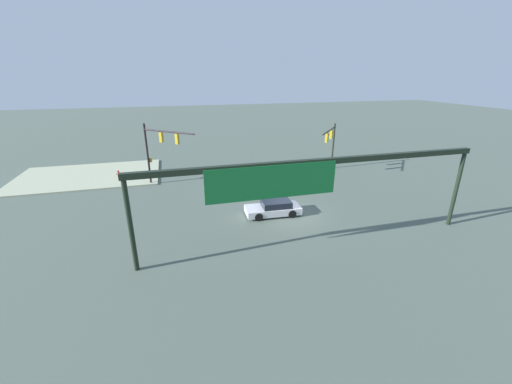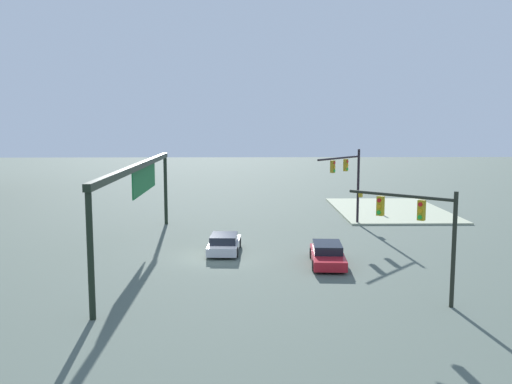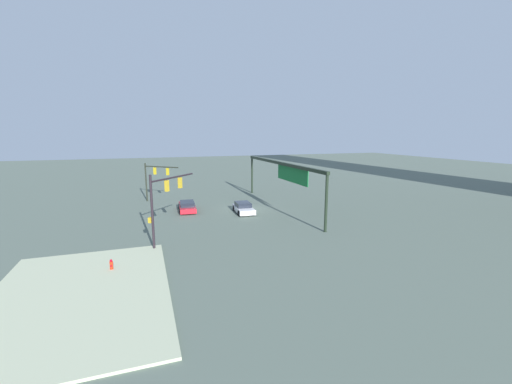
{
  "view_description": "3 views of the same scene",
  "coord_description": "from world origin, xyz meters",
  "views": [
    {
      "loc": [
        8.59,
        21.5,
        10.7
      ],
      "look_at": [
        2.69,
        0.04,
        2.32
      ],
      "focal_mm": 22.16,
      "sensor_mm": 36.0,
      "label": 1
    },
    {
      "loc": [
        -34.29,
        -1.95,
        8.45
      ],
      "look_at": [
        0.77,
        -2.58,
        3.97
      ],
      "focal_mm": 39.24,
      "sensor_mm": 36.0,
      "label": 2
    },
    {
      "loc": [
        37.59,
        -11.6,
        9.36
      ],
      "look_at": [
        -1.61,
        1.99,
        1.9
      ],
      "focal_mm": 22.96,
      "sensor_mm": 36.0,
      "label": 3
    }
  ],
  "objects": [
    {
      "name": "sedan_car_waiting_far",
      "position": [
        1.06,
        -0.54,
        0.57
      ],
      "size": [
        4.45,
        2.14,
        1.21
      ],
      "rotation": [
        0.0,
        0.0,
        -0.05
      ],
      "color": "silver",
      "rests_on": "ground"
    },
    {
      "name": "ground_plane",
      "position": [
        0.0,
        0.0,
        0.0
      ],
      "size": [
        191.55,
        191.55,
        0.0
      ],
      "primitive_type": "plane",
      "color": "#525F54"
    },
    {
      "name": "fire_hydrant_on_curb",
      "position": [
        14.32,
        -14.05,
        0.49
      ],
      "size": [
        0.33,
        0.22,
        0.71
      ],
      "color": "red",
      "rests_on": "sidewalk_corner"
    },
    {
      "name": "traffic_signal_near_corner",
      "position": [
        -8.8,
        -10.14,
        3.76
      ],
      "size": [
        3.69,
        4.22,
        5.32
      ],
      "rotation": [
        0.0,
        0.0,
        0.86
      ],
      "color": "black",
      "rests_on": "ground"
    },
    {
      "name": "sedan_car_approaching",
      "position": [
        -1.98,
        -6.78,
        0.58
      ],
      "size": [
        4.99,
        2.21,
        1.21
      ],
      "rotation": [
        0.0,
        0.0,
        3.07
      ],
      "color": "red",
      "rests_on": "ground"
    },
    {
      "name": "sidewalk_corner",
      "position": [
        17.62,
        -15.53,
        0.07
      ],
      "size": [
        14.82,
        9.99,
        0.15
      ],
      "primitive_type": "cube",
      "color": "#AAB392",
      "rests_on": "ground"
    },
    {
      "name": "overhead_sign_gantry",
      "position": [
        0.79,
        4.68,
        4.92
      ],
      "size": [
        22.66,
        0.43,
        5.86
      ],
      "color": "black",
      "rests_on": "ground"
    },
    {
      "name": "traffic_signal_opposite_side",
      "position": [
        9.7,
        -10.11,
        4.18
      ],
      "size": [
        4.58,
        4.31,
        6.16
      ],
      "rotation": [
        0.0,
        0.0,
        2.42
      ],
      "color": "black",
      "rests_on": "ground"
    }
  ]
}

